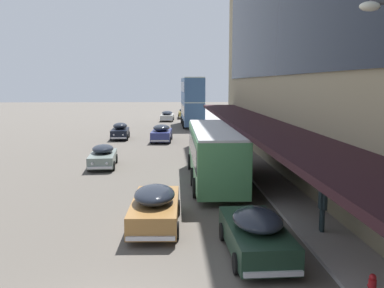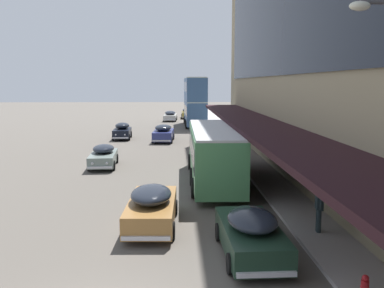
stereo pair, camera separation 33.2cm
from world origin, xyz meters
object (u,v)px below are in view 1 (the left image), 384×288
Objects in this scene: sedan_second_near at (256,232)px; transit_bus_kerbside_rear at (192,100)px; sedan_lead_mid at (184,113)px; sedan_trailing_near at (155,206)px; sedan_oncoming_front at (103,156)px; pedestrian_at_kerb at (323,204)px; sedan_lead_near at (167,116)px; fire_hydrant at (372,287)px; sedan_second_mid at (162,133)px; sedan_trailing_mid at (120,131)px; transit_bus_kerbside_front at (214,151)px.

transit_bus_kerbside_rear is at bearing 89.93° from sedan_second_near.
sedan_lead_mid reaches higher than sedan_second_near.
sedan_lead_mid is 52.68m from sedan_trailing_near.
sedan_oncoming_front is 17.06m from pedestrian_at_kerb.
sedan_oncoming_front is (-7.40, -27.51, -2.68)m from transit_bus_kerbside_rear.
pedestrian_at_kerb is at bearing -82.88° from sedan_lead_near.
transit_bus_kerbside_rear is 46.42m from fire_hydrant.
sedan_trailing_near is (-0.08, -47.81, 0.06)m from sedan_lead_near.
sedan_second_near is (3.66, -27.94, -0.03)m from sedan_second_mid.
sedan_trailing_mid is 21.33m from sedan_lead_near.
sedan_second_mid reaches higher than sedan_second_near.
sedan_trailing_mid is at bearing 153.62° from sedan_second_mid.
sedan_trailing_mid is (-7.94, -12.92, -2.62)m from transit_bus_kerbside_rear.
transit_bus_kerbside_rear is 2.33× the size of sedan_oncoming_front.
transit_bus_kerbside_front reaches higher than sedan_oncoming_front.
transit_bus_kerbside_front is 2.33× the size of sedan_second_near.
sedan_lead_mid is at bearing 93.62° from pedestrian_at_kerb.
sedan_trailing_near is 4.56m from sedan_second_near.
sedan_trailing_mid is 26.64m from sedan_lead_mid.
fire_hydrant is (-0.52, -5.08, -0.69)m from pedestrian_at_kerb.
transit_bus_kerbside_front is 2.54× the size of sedan_trailing_mid.
sedan_trailing_mid is at bearing 111.22° from transit_bus_kerbside_front.
transit_bus_kerbside_front is 45.12m from sedan_lead_mid.
sedan_oncoming_front reaches higher than fire_hydrant.
sedan_trailing_mid is 0.86× the size of sedan_lead_mid.
transit_bus_kerbside_rear is 2.48× the size of sedan_trailing_mid.
sedan_trailing_near is 1.09× the size of sedan_oncoming_front.
transit_bus_kerbside_front reaches higher than sedan_lead_near.
sedan_second_mid reaches higher than sedan_trailing_mid.
sedan_trailing_mid reaches higher than sedan_trailing_near.
sedan_lead_mid reaches higher than fire_hydrant.
sedan_second_mid is at bearing -26.38° from sedan_trailing_mid.
sedan_oncoming_front is 6.53× the size of fire_hydrant.
sedan_second_near reaches higher than fire_hydrant.
sedan_lead_mid is at bearing 92.87° from transit_bus_kerbside_rear.
transit_bus_kerbside_front reaches higher than fire_hydrant.
sedan_lead_near is at bearing 95.92° from fire_hydrant.
sedan_lead_near is at bearing -119.56° from sedan_lead_mid.
sedan_second_near reaches higher than sedan_oncoming_front.
sedan_lead_near is 22.93m from sedan_second_mid.
sedan_second_mid is 1.05× the size of sedan_oncoming_front.
sedan_trailing_mid is 0.86× the size of sedan_lead_near.
sedan_lead_mid is (-0.26, 45.11, -0.99)m from transit_bus_kerbside_front.
sedan_oncoming_front is at bearing -106.45° from sedan_second_mid.
sedan_oncoming_front is at bearing -87.88° from sedan_trailing_mid.
sedan_trailing_mid is 4.72m from sedan_second_mid.
sedan_lead_near is 7.16× the size of fire_hydrant.
sedan_second_mid is at bearing 100.86° from transit_bus_kerbside_front.
sedan_trailing_near is (4.50, -26.98, 0.00)m from sedan_trailing_mid.
transit_bus_kerbside_front is 8.15m from sedan_trailing_near.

